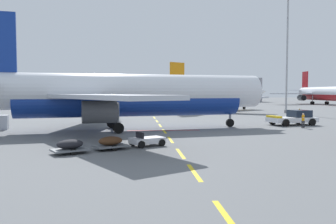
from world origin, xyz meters
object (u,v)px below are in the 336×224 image
pushback_tug (294,118)px  uld_cargo_container (0,122)px  baggage_train (111,143)px  airliner_far_right (215,96)px  airliner_mid_left (7,96)px  apron_light_mast_far (288,33)px  ground_crew_worker (303,120)px  airliner_far_center (322,93)px  airliner_foreground (127,94)px

pushback_tug → uld_cargo_container: size_ratio=3.40×
uld_cargo_container → baggage_train: bearing=-48.6°
pushback_tug → airliner_far_right: size_ratio=0.24×
pushback_tug → airliner_far_right: bearing=94.3°
uld_cargo_container → airliner_mid_left: bearing=108.9°
baggage_train → airliner_far_right: bearing=69.2°
airliner_mid_left → apron_light_mast_far: size_ratio=0.90×
ground_crew_worker → uld_cargo_container: (-34.77, 1.76, -0.20)m
pushback_tug → apron_light_mast_far: apron_light_mast_far is taller
airliner_far_center → airliner_far_right: bearing=-142.1°
airliner_far_center → apron_light_mast_far: (-31.55, -43.51, 12.10)m
airliner_mid_left → apron_light_mast_far: (68.77, -42.53, 12.78)m
airliner_foreground → airliner_far_center: (62.41, 71.97, -0.17)m
airliner_mid_left → airliner_far_center: airliner_far_center is taller
uld_cargo_container → apron_light_mast_far: 54.46m
airliner_mid_left → apron_light_mast_far: bearing=-31.7°
pushback_tug → airliner_far_right: 33.98m
airliner_far_center → baggage_train: size_ratio=4.03×
airliner_mid_left → airliner_far_right: size_ratio=0.87×
uld_cargo_container → apron_light_mast_far: apron_light_mast_far is taller
baggage_train → apron_light_mast_far: apron_light_mast_far is taller
baggage_train → airliner_far_center: bearing=53.4°
apron_light_mast_far → ground_crew_worker: bearing=-110.3°
airliner_mid_left → ground_crew_worker: bearing=-50.5°
baggage_train → uld_cargo_container: 20.33m
airliner_far_center → apron_light_mast_far: bearing=-125.9°
uld_cargo_container → airliner_far_center: bearing=42.3°
airliner_far_right → uld_cargo_container: airliner_far_right is taller
airliner_far_center → apron_light_mast_far: 55.09m
airliner_far_right → uld_cargo_container: bearing=-132.6°
apron_light_mast_far → airliner_far_center: bearing=54.1°
airliner_far_center → airliner_far_right: 55.59m
apron_light_mast_far → baggage_train: bearing=-127.3°
airliner_far_center → airliner_far_right: airliner_far_center is taller
baggage_train → apron_light_mast_far: (31.76, 41.64, 15.35)m
airliner_far_center → ground_crew_worker: airliner_far_center is taller
airliner_mid_left → airliner_foreground: bearing=-61.9°
ground_crew_worker → uld_cargo_container: ground_crew_worker is taller
airliner_far_right → baggage_train: bearing=-110.8°
airliner_far_center → uld_cargo_container: (-76.74, -69.89, -2.98)m
airliner_far_right → baggage_train: size_ratio=3.23×
airliner_foreground → apron_light_mast_far: apron_light_mast_far is taller
airliner_far_right → airliner_far_center: bearing=37.9°
apron_light_mast_far → airliner_mid_left: bearing=148.3°
airliner_foreground → uld_cargo_container: (-14.33, 2.08, -3.15)m
pushback_tug → ground_crew_worker: 3.78m
uld_cargo_container → airliner_foreground: bearing=-8.2°
airliner_mid_left → baggage_train: (37.00, -84.17, -2.57)m
pushback_tug → airliner_far_center: 79.58m
airliner_far_right → apron_light_mast_far: apron_light_mast_far is taller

